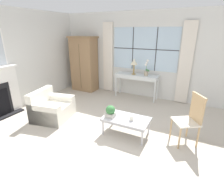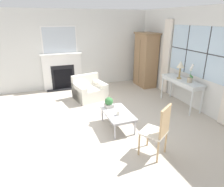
{
  "view_description": "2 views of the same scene",
  "coord_description": "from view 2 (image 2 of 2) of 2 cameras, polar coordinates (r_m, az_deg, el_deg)",
  "views": [
    {
      "loc": [
        1.71,
        -2.7,
        2.2
      ],
      "look_at": [
        0.03,
        0.61,
        0.85
      ],
      "focal_mm": 28.0,
      "sensor_mm": 36.0,
      "label": 1
    },
    {
      "loc": [
        4.4,
        -1.15,
        2.49
      ],
      "look_at": [
        0.13,
        0.44,
        0.76
      ],
      "focal_mm": 32.0,
      "sensor_mm": 36.0,
      "label": 2
    }
  ],
  "objects": [
    {
      "name": "ground_plane",
      "position": [
        5.18,
        -5.16,
        -8.06
      ],
      "size": [
        14.0,
        14.0,
        0.0
      ],
      "primitive_type": "plane",
      "color": "#BCB2A3"
    },
    {
      "name": "wall_back_windowed",
      "position": [
        6.16,
        22.92,
        8.88
      ],
      "size": [
        7.2,
        0.14,
        2.8
      ],
      "color": "silver",
      "rests_on": "ground_plane"
    },
    {
      "name": "wall_left",
      "position": [
        7.71,
        -7.32,
        12.44
      ],
      "size": [
        0.06,
        7.2,
        2.8
      ],
      "primitive_type": "cube",
      "color": "silver",
      "rests_on": "ground_plane"
    },
    {
      "name": "fireplace",
      "position": [
        7.55,
        -14.02,
        6.87
      ],
      "size": [
        0.34,
        1.46,
        2.25
      ],
      "color": "black",
      "rests_on": "ground_plane"
    },
    {
      "name": "armoire",
      "position": [
        7.78,
        9.61,
        9.46
      ],
      "size": [
        0.99,
        0.59,
        2.0
      ],
      "color": "#93704C",
      "rests_on": "ground_plane"
    },
    {
      "name": "console_table",
      "position": [
        6.21,
        19.27,
        3.06
      ],
      "size": [
        1.44,
        0.43,
        0.82
      ],
      "color": "silver",
      "rests_on": "ground_plane"
    },
    {
      "name": "table_lamp",
      "position": [
        6.14,
        19.01,
        7.57
      ],
      "size": [
        0.22,
        0.22,
        0.52
      ],
      "color": "#9E7F47",
      "rests_on": "console_table"
    },
    {
      "name": "potted_orchid",
      "position": [
        5.91,
        21.49,
        4.68
      ],
      "size": [
        0.17,
        0.13,
        0.52
      ],
      "color": "tan",
      "rests_on": "console_table"
    },
    {
      "name": "armchair_upholstered",
      "position": [
        6.54,
        -6.45,
        0.64
      ],
      "size": [
        1.0,
        1.07,
        0.76
      ],
      "color": "silver",
      "rests_on": "ground_plane"
    },
    {
      "name": "side_chair_wooden",
      "position": [
        3.81,
        13.27,
        -9.71
      ],
      "size": [
        0.61,
        0.61,
        1.05
      ],
      "color": "beige",
      "rests_on": "ground_plane"
    },
    {
      "name": "coffee_table",
      "position": [
        4.77,
        1.59,
        -5.85
      ],
      "size": [
        1.01,
        0.58,
        0.4
      ],
      "color": "#BCBCC1",
      "rests_on": "ground_plane"
    },
    {
      "name": "potted_plant_small",
      "position": [
        4.95,
        -0.88,
        -2.61
      ],
      "size": [
        0.21,
        0.21,
        0.27
      ],
      "color": "#BCB7AD",
      "rests_on": "coffee_table"
    },
    {
      "name": "pillar_candle",
      "position": [
        4.6,
        1.79,
        -5.63
      ],
      "size": [
        0.12,
        0.12,
        0.12
      ],
      "color": "silver",
      "rests_on": "coffee_table"
    }
  ]
}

